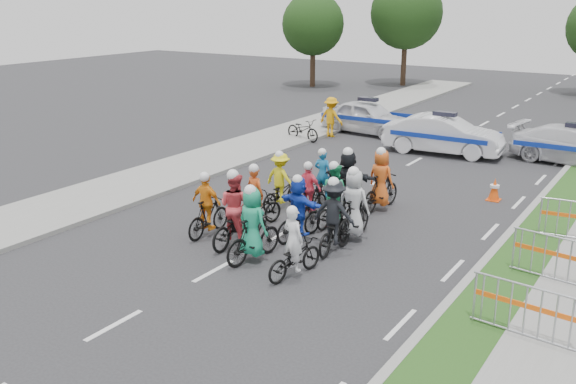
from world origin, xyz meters
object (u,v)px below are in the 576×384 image
Objects in this scene: rider_1 at (253,231)px; rider_6 at (256,206)px; rider_13 at (381,186)px; rider_4 at (334,222)px; rider_0 at (294,253)px; police_car_0 at (367,117)px; marshal_hiviz at (331,117)px; rider_9 at (309,196)px; rider_7 at (354,212)px; rider_12 at (323,184)px; parked_bike at (303,130)px; barrier_0 at (525,313)px; rider_2 at (236,217)px; rider_3 at (208,211)px; tree_3 at (406,13)px; rider_10 at (281,186)px; rider_11 at (348,186)px; cone_0 at (494,190)px; rider_5 at (299,212)px; rider_8 at (335,201)px; police_car_2 at (576,146)px; police_car_1 at (443,135)px; barrier_1 at (557,261)px; tree_0 at (313,24)px.

rider_1 is 1.02× the size of rider_6.
rider_4 is at bearing 103.59° from rider_13.
rider_0 is 16.03m from police_car_0.
rider_9 is at bearing 120.55° from marshal_hiviz.
rider_7 reaches higher than marshal_hiviz.
rider_12 is 0.95× the size of parked_bike.
rider_1 is at bearing 176.66° from barrier_0.
rider_2 is 1.10× the size of parked_bike.
tree_3 is (-7.43, 30.28, 4.21)m from rider_3.
rider_10 is at bearing -7.55° from rider_9.
rider_12 is at bearing -27.66° from rider_11.
tree_3 reaches higher than rider_3.
rider_13 reaches higher than cone_0.
rider_4 reaches higher than rider_9.
rider_5 is 2.51× the size of cone_0.
marshal_hiviz is 2.52× the size of cone_0.
rider_3 is 3.78m from rider_7.
rider_11 is 4.81m from cone_0.
rider_3 is at bearing 109.43° from marshal_hiviz.
rider_13 is at bearing -121.30° from rider_9.
police_car_0 is (-3.29, 14.21, 0.01)m from rider_2.
parked_bike is (-4.67, 10.02, -0.12)m from rider_6.
rider_8 reaches higher than cone_0.
barrier_0 is at bearing -171.29° from rider_0.
rider_12 is (-0.86, 4.83, -0.17)m from rider_1.
rider_1 reaches higher than police_car_2.
police_car_0 is at bearing -65.32° from rider_6.
police_car_1 is (1.29, 10.96, 0.16)m from rider_6.
barrier_1 is (0.00, 2.82, 0.00)m from barrier_0.
rider_7 reaches higher than rider_5.
marshal_hiviz is at bearing -69.18° from rider_12.
rider_11 is 1.14× the size of rider_12.
rider_11 is 11.44m from police_car_0.
rider_9 is 0.87× the size of rider_13.
barrier_0 is (6.04, -4.67, -0.26)m from rider_11.
marshal_hiviz reaches higher than rider_3.
barrier_0 is at bearing 151.54° from rider_8.
rider_2 is 1.01× the size of rider_11.
rider_5 is 12.74m from marshal_hiviz.
marshal_hiviz is (-6.57, 11.64, 0.15)m from rider_4.
parked_bike is (-6.34, 8.68, -0.20)m from rider_8.
rider_2 is 14.58m from police_car_0.
marshal_hiviz reaches higher than rider_9.
barrier_0 is (11.58, -13.63, -0.32)m from marshal_hiviz.
police_car_2 is at bearing -108.99° from rider_8.
tree_3 reaches higher than rider_8.
rider_8 is 0.29× the size of tree_0.
marshal_hiviz is at bearing -66.64° from rider_4.
tree_0 is (-14.66, 22.70, 3.36)m from rider_11.
cone_0 is (2.11, 5.34, -0.42)m from rider_7.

